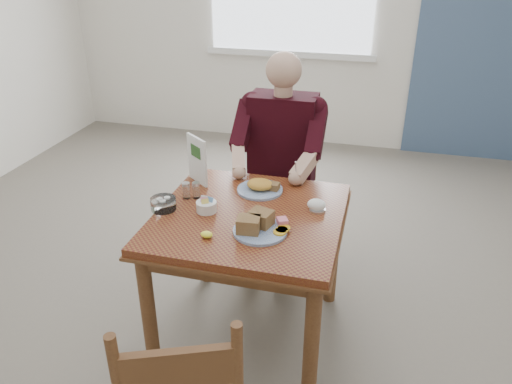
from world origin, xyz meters
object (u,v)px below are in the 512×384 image
(chair_far, at_px, (282,192))
(far_plate, at_px, (261,187))
(table, at_px, (249,233))
(diner, at_px, (280,149))
(near_plate, at_px, (259,225))

(chair_far, xyz_separation_m, far_plate, (-0.00, -0.55, 0.30))
(table, height_order, chair_far, chair_far)
(table, xyz_separation_m, diner, (0.00, 0.71, 0.17))
(near_plate, bearing_deg, diner, 95.74)
(chair_far, xyz_separation_m, near_plate, (0.09, -0.95, 0.30))
(near_plate, xyz_separation_m, far_plate, (-0.09, 0.40, -0.01))
(diner, xyz_separation_m, far_plate, (-0.00, -0.46, -0.04))
(near_plate, distance_m, far_plate, 0.41)
(table, height_order, diner, diner)
(chair_far, bearing_deg, near_plate, -84.80)
(diner, bearing_deg, far_plate, -90.51)
(table, distance_m, diner, 0.73)
(near_plate, bearing_deg, chair_far, 95.20)
(diner, relative_size, near_plate, 5.11)
(table, bearing_deg, diner, 90.00)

